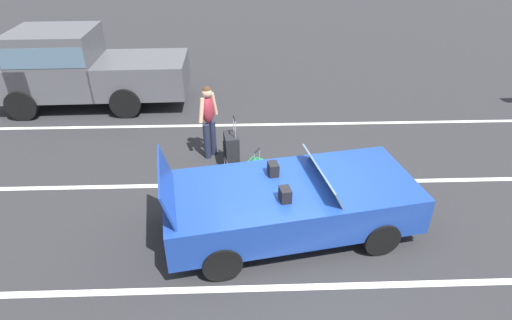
# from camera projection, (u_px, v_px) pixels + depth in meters

# --- Properties ---
(ground_plane) EXTENTS (80.00, 80.00, 0.00)m
(ground_plane) POSITION_uv_depth(u_px,v_px,m) (289.00, 230.00, 7.17)
(ground_plane) COLOR #28282B
(lot_line_near) EXTENTS (18.00, 0.12, 0.01)m
(lot_line_near) POSITION_uv_depth(u_px,v_px,m) (297.00, 287.00, 6.07)
(lot_line_near) COLOR silver
(lot_line_near) RESTS_ON ground_plane
(lot_line_mid) EXTENTS (18.00, 0.12, 0.01)m
(lot_line_mid) POSITION_uv_depth(u_px,v_px,m) (281.00, 184.00, 8.38)
(lot_line_mid) COLOR silver
(lot_line_mid) RESTS_ON ground_plane
(lot_line_far) EXTENTS (18.00, 0.12, 0.01)m
(lot_line_far) POSITION_uv_depth(u_px,v_px,m) (272.00, 125.00, 10.69)
(lot_line_far) COLOR silver
(lot_line_far) RESTS_ON ground_plane
(convertible_car) EXTENTS (4.38, 2.46, 1.53)m
(convertible_car) POSITION_uv_depth(u_px,v_px,m) (301.00, 201.00, 6.90)
(convertible_car) COLOR navy
(convertible_car) RESTS_ON ground_plane
(suitcase_large_black) EXTENTS (0.36, 0.52, 1.13)m
(suitcase_large_black) POSITION_uv_depth(u_px,v_px,m) (231.00, 150.00, 8.79)
(suitcase_large_black) COLOR black
(suitcase_large_black) RESTS_ON ground_plane
(suitcase_medium_bright) EXTENTS (0.40, 0.47, 0.90)m
(suitcase_medium_bright) POSITION_uv_depth(u_px,v_px,m) (254.00, 176.00, 8.06)
(suitcase_medium_bright) COLOR #19723F
(suitcase_medium_bright) RESTS_ON ground_plane
(suitcase_small_carryon) EXTENTS (0.30, 0.39, 0.70)m
(suitcase_small_carryon) POSITION_uv_depth(u_px,v_px,m) (224.00, 180.00, 8.05)
(suitcase_small_carryon) COLOR black
(suitcase_small_carryon) RESTS_ON ground_plane
(traveler_person) EXTENTS (0.43, 0.54, 1.65)m
(traveler_person) POSITION_uv_depth(u_px,v_px,m) (209.00, 118.00, 8.86)
(traveler_person) COLOR #1E2338
(traveler_person) RESTS_ON ground_plane
(parked_pickup_truck_near) EXTENTS (5.04, 2.17, 2.10)m
(parked_pickup_truck_near) POSITION_uv_depth(u_px,v_px,m) (78.00, 67.00, 11.25)
(parked_pickup_truck_near) COLOR #4C4C51
(parked_pickup_truck_near) RESTS_ON ground_plane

